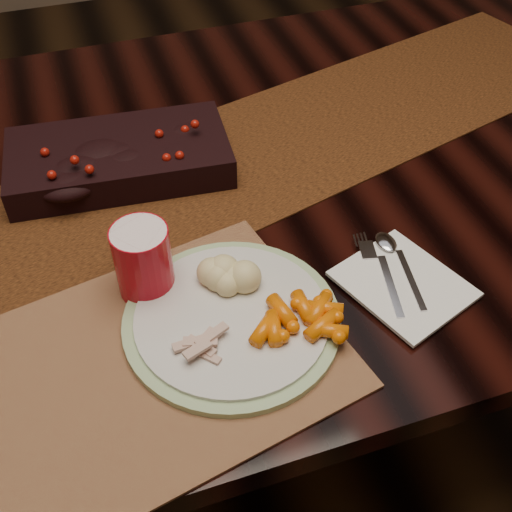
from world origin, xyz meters
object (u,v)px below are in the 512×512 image
object	(u,v)px
baby_carrots	(296,324)
napkin	(403,284)
red_cup	(143,261)
dining_table	(221,322)
centerpiece	(119,153)
turkey_shreds	(203,345)
mashed_potatoes	(228,273)
dinner_plate	(232,319)
placemat_main	(149,365)

from	to	relation	value
baby_carrots	napkin	world-z (taller)	baby_carrots
red_cup	dining_table	bearing A→B (deg)	54.73
centerpiece	napkin	distance (m)	0.48
turkey_shreds	napkin	distance (m)	0.28
mashed_potatoes	napkin	distance (m)	0.24
centerpiece	mashed_potatoes	xyz separation A→B (m)	(0.09, -0.31, 0.00)
dinner_plate	red_cup	world-z (taller)	red_cup
mashed_potatoes	red_cup	size ratio (longest dim) A/B	0.72
placemat_main	turkey_shreds	size ratio (longest dim) A/B	6.59
dining_table	mashed_potatoes	world-z (taller)	mashed_potatoes
dining_table	dinner_plate	distance (m)	0.49
turkey_shreds	placemat_main	bearing A→B (deg)	170.56
dining_table	dinner_plate	xyz separation A→B (m)	(-0.06, -0.30, 0.39)
centerpiece	red_cup	world-z (taller)	red_cup
turkey_shreds	baby_carrots	bearing A→B (deg)	-3.46
centerpiece	placemat_main	world-z (taller)	centerpiece
napkin	red_cup	xyz separation A→B (m)	(-0.32, 0.10, 0.05)
placemat_main	napkin	xyz separation A→B (m)	(0.35, 0.02, 0.00)
turkey_shreds	napkin	world-z (taller)	turkey_shreds
placemat_main	mashed_potatoes	world-z (taller)	mashed_potatoes
turkey_shreds	dining_table	bearing A→B (deg)	72.70
centerpiece	napkin	xyz separation A→B (m)	(0.31, -0.37, -0.03)
placemat_main	dinner_plate	distance (m)	0.12
placemat_main	napkin	bearing A→B (deg)	-8.74
baby_carrots	turkey_shreds	size ratio (longest dim) A/B	1.60
red_cup	dinner_plate	bearing A→B (deg)	-46.42
napkin	baby_carrots	bearing A→B (deg)	171.60
dining_table	turkey_shreds	size ratio (longest dim) A/B	26.30
mashed_potatoes	turkey_shreds	size ratio (longest dim) A/B	1.07
dinner_plate	baby_carrots	world-z (taller)	baby_carrots
baby_carrots	red_cup	bearing A→B (deg)	138.40
dining_table	napkin	size ratio (longest dim) A/B	11.39
mashed_potatoes	baby_carrots	bearing A→B (deg)	-59.93
dining_table	napkin	bearing A→B (deg)	-60.66
baby_carrots	dining_table	bearing A→B (deg)	91.43
dinner_plate	napkin	distance (m)	0.24
dinner_plate	mashed_potatoes	bearing A→B (deg)	77.48
dining_table	turkey_shreds	bearing A→B (deg)	-107.30
mashed_potatoes	turkey_shreds	distance (m)	0.11
mashed_potatoes	red_cup	world-z (taller)	red_cup
napkin	red_cup	world-z (taller)	red_cup
centerpiece	turkey_shreds	distance (m)	0.40
dining_table	red_cup	xyz separation A→B (m)	(-0.15, -0.21, 0.43)
dining_table	napkin	xyz separation A→B (m)	(0.18, -0.31, 0.38)
centerpiece	baby_carrots	distance (m)	0.43
centerpiece	red_cup	bearing A→B (deg)	-92.68
baby_carrots	placemat_main	bearing A→B (deg)	174.35
centerpiece	dining_table	bearing A→B (deg)	-22.14
red_cup	napkin	bearing A→B (deg)	-17.94
dinner_plate	napkin	world-z (taller)	dinner_plate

